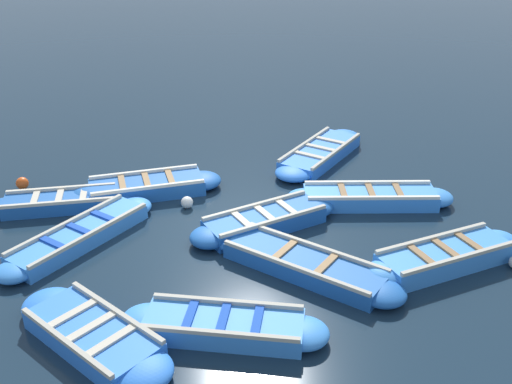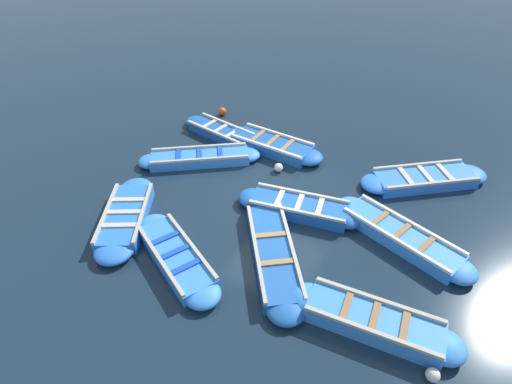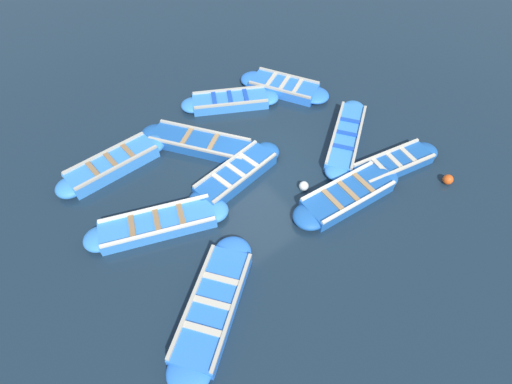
{
  "view_description": "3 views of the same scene",
  "coord_description": "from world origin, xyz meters",
  "px_view_note": "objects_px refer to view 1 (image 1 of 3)",
  "views": [
    {
      "loc": [
        -3.3,
        -10.2,
        6.24
      ],
      "look_at": [
        0.81,
        0.67,
        0.43
      ],
      "focal_mm": 42.0,
      "sensor_mm": 36.0,
      "label": 1
    },
    {
      "loc": [
        3.35,
        -7.71,
        6.99
      ],
      "look_at": [
        -0.44,
        -0.46,
        0.47
      ],
      "focal_mm": 28.0,
      "sensor_mm": 36.0,
      "label": 2
    },
    {
      "loc": [
        4.88,
        6.19,
        8.52
      ],
      "look_at": [
        0.63,
        0.67,
        0.18
      ],
      "focal_mm": 28.0,
      "sensor_mm": 36.0,
      "label": 3
    }
  ],
  "objects_px": {
    "boat_broadside": "(370,198)",
    "boat_bow_out": "(320,154)",
    "boat_alongside": "(265,221)",
    "boat_outer_right": "(147,187)",
    "boat_drifting": "(61,202)",
    "boat_outer_left": "(444,257)",
    "boat_inner_gap": "(304,265)",
    "boat_mid_row": "(93,335)",
    "buoy_yellow_far": "(187,202)",
    "boat_tucked": "(80,236)",
    "boat_end_of_row": "(224,326)",
    "buoy_orange_near": "(22,183)"
  },
  "relations": [
    {
      "from": "boat_outer_left",
      "to": "buoy_orange_near",
      "type": "relative_size",
      "value": 11.9
    },
    {
      "from": "boat_outer_right",
      "to": "boat_mid_row",
      "type": "relative_size",
      "value": 1.07
    },
    {
      "from": "boat_alongside",
      "to": "buoy_yellow_far",
      "type": "relative_size",
      "value": 12.63
    },
    {
      "from": "boat_drifting",
      "to": "boat_alongside",
      "type": "xyz_separation_m",
      "value": [
        3.88,
        -2.42,
        0.03
      ]
    },
    {
      "from": "boat_outer_left",
      "to": "boat_inner_gap",
      "type": "distance_m",
      "value": 2.62
    },
    {
      "from": "boat_mid_row",
      "to": "boat_bow_out",
      "type": "relative_size",
      "value": 0.93
    },
    {
      "from": "boat_end_of_row",
      "to": "boat_inner_gap",
      "type": "height_order",
      "value": "boat_end_of_row"
    },
    {
      "from": "boat_bow_out",
      "to": "boat_outer_right",
      "type": "bearing_deg",
      "value": -175.0
    },
    {
      "from": "boat_broadside",
      "to": "boat_bow_out",
      "type": "bearing_deg",
      "value": 87.8
    },
    {
      "from": "boat_broadside",
      "to": "buoy_yellow_far",
      "type": "relative_size",
      "value": 13.9
    },
    {
      "from": "boat_outer_left",
      "to": "boat_bow_out",
      "type": "distance_m",
      "value": 5.35
    },
    {
      "from": "boat_outer_left",
      "to": "boat_alongside",
      "type": "height_order",
      "value": "boat_outer_left"
    },
    {
      "from": "boat_end_of_row",
      "to": "boat_inner_gap",
      "type": "bearing_deg",
      "value": 30.58
    },
    {
      "from": "boat_drifting",
      "to": "boat_outer_left",
      "type": "bearing_deg",
      "value": -37.14
    },
    {
      "from": "boat_inner_gap",
      "to": "buoy_orange_near",
      "type": "distance_m",
      "value": 7.26
    },
    {
      "from": "boat_outer_right",
      "to": "boat_mid_row",
      "type": "xyz_separation_m",
      "value": [
        -1.82,
        -4.83,
        -0.01
      ]
    },
    {
      "from": "boat_bow_out",
      "to": "buoy_yellow_far",
      "type": "bearing_deg",
      "value": -160.47
    },
    {
      "from": "boat_tucked",
      "to": "boat_mid_row",
      "type": "distance_m",
      "value": 3.16
    },
    {
      "from": "boat_tucked",
      "to": "boat_mid_row",
      "type": "xyz_separation_m",
      "value": [
        -0.14,
        -3.15,
        0.01
      ]
    },
    {
      "from": "boat_broadside",
      "to": "boat_bow_out",
      "type": "relative_size",
      "value": 1.05
    },
    {
      "from": "boat_alongside",
      "to": "boat_mid_row",
      "type": "bearing_deg",
      "value": -147.84
    },
    {
      "from": "boat_outer_right",
      "to": "boat_end_of_row",
      "type": "xyz_separation_m",
      "value": [
        0.13,
        -5.32,
        -0.01
      ]
    },
    {
      "from": "boat_outer_left",
      "to": "boat_inner_gap",
      "type": "bearing_deg",
      "value": 163.36
    },
    {
      "from": "boat_inner_gap",
      "to": "boat_bow_out",
      "type": "height_order",
      "value": "boat_bow_out"
    },
    {
      "from": "boat_outer_right",
      "to": "boat_mid_row",
      "type": "distance_m",
      "value": 5.16
    },
    {
      "from": "boat_broadside",
      "to": "boat_alongside",
      "type": "distance_m",
      "value": 2.59
    },
    {
      "from": "boat_broadside",
      "to": "boat_end_of_row",
      "type": "xyz_separation_m",
      "value": [
        -4.4,
        -3.04,
        -0.01
      ]
    },
    {
      "from": "boat_drifting",
      "to": "boat_bow_out",
      "type": "relative_size",
      "value": 0.91
    },
    {
      "from": "boat_end_of_row",
      "to": "boat_outer_left",
      "type": "bearing_deg",
      "value": 4.98
    },
    {
      "from": "boat_tucked",
      "to": "boat_bow_out",
      "type": "bearing_deg",
      "value": 18.2
    },
    {
      "from": "boat_tucked",
      "to": "boat_end_of_row",
      "type": "xyz_separation_m",
      "value": [
        1.81,
        -3.65,
        0.01
      ]
    },
    {
      "from": "boat_end_of_row",
      "to": "buoy_orange_near",
      "type": "relative_size",
      "value": 11.39
    },
    {
      "from": "boat_drifting",
      "to": "buoy_yellow_far",
      "type": "bearing_deg",
      "value": -20.34
    },
    {
      "from": "boat_outer_left",
      "to": "boat_inner_gap",
      "type": "xyz_separation_m",
      "value": [
        -2.51,
        0.75,
        -0.03
      ]
    },
    {
      "from": "boat_alongside",
      "to": "buoy_orange_near",
      "type": "xyz_separation_m",
      "value": [
        -4.64,
        3.76,
        -0.03
      ]
    },
    {
      "from": "boat_end_of_row",
      "to": "boat_mid_row",
      "type": "bearing_deg",
      "value": 165.64
    },
    {
      "from": "boat_mid_row",
      "to": "buoy_yellow_far",
      "type": "height_order",
      "value": "boat_mid_row"
    },
    {
      "from": "boat_outer_right",
      "to": "boat_drifting",
      "type": "relative_size",
      "value": 1.09
    },
    {
      "from": "boat_outer_right",
      "to": "boat_inner_gap",
      "type": "bearing_deg",
      "value": -63.89
    },
    {
      "from": "boat_drifting",
      "to": "boat_end_of_row",
      "type": "relative_size",
      "value": 0.98
    },
    {
      "from": "boat_outer_right",
      "to": "boat_mid_row",
      "type": "bearing_deg",
      "value": -110.64
    },
    {
      "from": "boat_mid_row",
      "to": "boat_inner_gap",
      "type": "relative_size",
      "value": 0.9
    },
    {
      "from": "boat_broadside",
      "to": "boat_inner_gap",
      "type": "relative_size",
      "value": 1.02
    },
    {
      "from": "boat_drifting",
      "to": "boat_end_of_row",
      "type": "xyz_separation_m",
      "value": [
        2.06,
        -5.3,
        0.01
      ]
    },
    {
      "from": "boat_mid_row",
      "to": "buoy_yellow_far",
      "type": "relative_size",
      "value": 12.22
    },
    {
      "from": "boat_mid_row",
      "to": "buoy_orange_near",
      "type": "relative_size",
      "value": 11.4
    },
    {
      "from": "boat_bow_out",
      "to": "boat_inner_gap",
      "type": "bearing_deg",
      "value": -119.38
    },
    {
      "from": "boat_broadside",
      "to": "buoy_yellow_far",
      "type": "xyz_separation_m",
      "value": [
        -3.85,
        1.29,
        -0.04
      ]
    },
    {
      "from": "boat_bow_out",
      "to": "boat_broadside",
      "type": "bearing_deg",
      "value": -92.2
    },
    {
      "from": "boat_alongside",
      "to": "boat_outer_right",
      "type": "bearing_deg",
      "value": 128.54
    }
  ]
}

